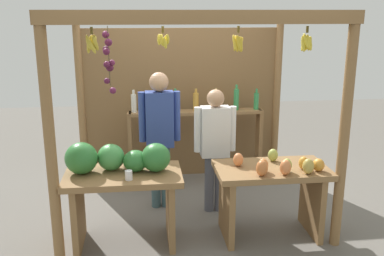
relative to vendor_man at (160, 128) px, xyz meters
name	(u,v)px	position (x,y,z in m)	size (l,w,h in m)	color
ground_plane	(190,206)	(0.35, -0.03, -0.98)	(12.00, 12.00, 0.00)	slate
market_stall	(185,88)	(0.34, 0.42, 0.39)	(2.84, 2.24, 2.31)	olive
fruit_counter_left	(120,177)	(-0.43, -0.81, -0.27)	(1.19, 0.64, 1.07)	olive
fruit_counter_right	(272,185)	(1.11, -0.85, -0.41)	(1.14, 0.64, 0.92)	olive
bottle_shelf_unit	(195,126)	(0.51, 0.76, -0.18)	(1.82, 0.22, 1.34)	olive
vendor_man	(160,128)	(0.00, 0.00, 0.00)	(0.48, 0.22, 1.63)	#3D5A60
vendor_woman	(215,141)	(0.62, -0.18, -0.12)	(0.48, 0.20, 1.45)	#575A67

